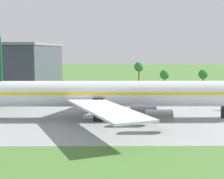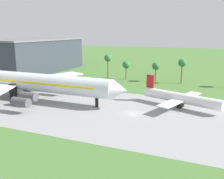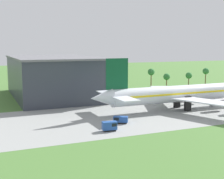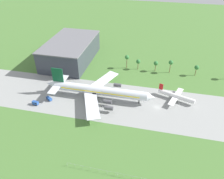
% 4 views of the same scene
% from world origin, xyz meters
% --- Properties ---
extents(jet_airliner, '(76.35, 58.76, 19.49)m').
position_xyz_m(jet_airliner, '(-40.29, 1.94, 5.94)').
color(jet_airliner, silver).
rests_on(jet_airliner, ground_plane).
extents(terminal_building, '(36.72, 61.20, 18.62)m').
position_xyz_m(terminal_building, '(-79.56, 51.33, 9.33)').
color(terminal_building, '#333842').
rests_on(terminal_building, ground_plane).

